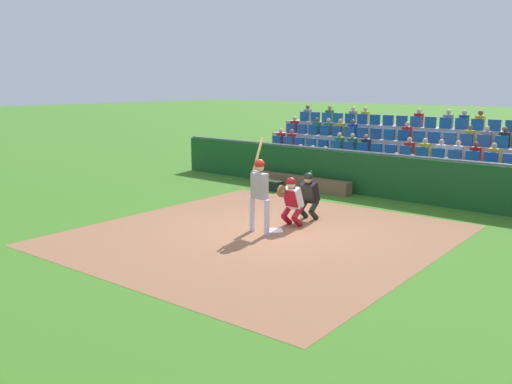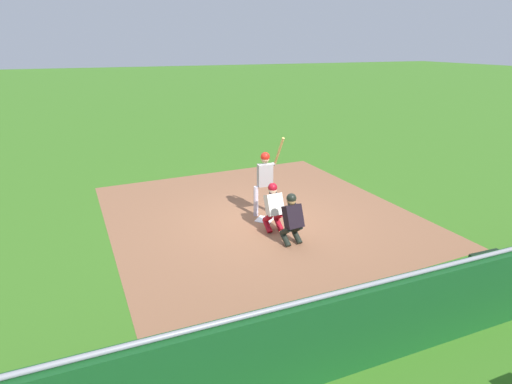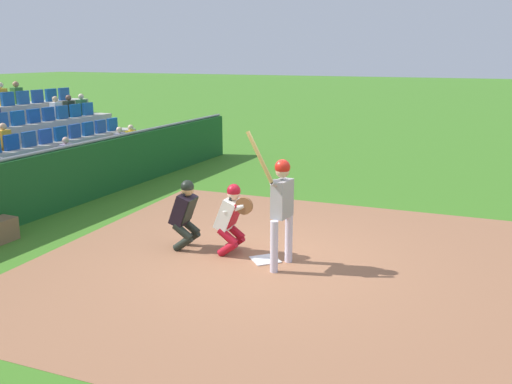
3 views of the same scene
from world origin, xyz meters
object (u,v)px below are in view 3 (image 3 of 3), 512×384
home_plate_marker (265,260)px  batter_at_plate (281,201)px  catcher_crouching (232,215)px  home_plate_umpire (185,211)px

home_plate_marker → batter_at_plate: size_ratio=0.19×
home_plate_marker → catcher_crouching: bearing=-93.9°
home_plate_marker → catcher_crouching: (-0.05, -0.66, 0.70)m
batter_at_plate → catcher_crouching: 1.11m
batter_at_plate → home_plate_umpire: bearing=-93.9°
home_plate_marker → catcher_crouching: 0.97m
catcher_crouching → home_plate_marker: bearing=86.1°
home_plate_marker → batter_at_plate: bearing=64.4°
catcher_crouching → home_plate_umpire: bearing=-84.7°
home_plate_marker → home_plate_umpire: size_ratio=0.34×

